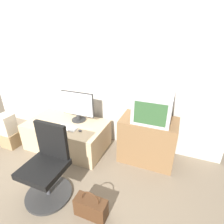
% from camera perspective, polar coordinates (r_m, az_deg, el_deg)
% --- Properties ---
extents(ground_plane, '(12.00, 12.00, 0.00)m').
position_cam_1_polar(ground_plane, '(2.60, -21.98, -21.23)').
color(ground_plane, '#7F705B').
extents(wall_back, '(4.40, 0.05, 2.60)m').
position_cam_1_polar(wall_back, '(2.94, -8.49, 14.98)').
color(wall_back, beige).
rests_on(wall_back, ground_plane).
extents(desk, '(1.29, 0.73, 0.45)m').
position_cam_1_polar(desk, '(3.03, -14.36, -7.21)').
color(desk, '#CCB289').
rests_on(desk, ground_plane).
extents(side_stand, '(0.79, 0.48, 0.68)m').
position_cam_1_polar(side_stand, '(2.66, 11.47, -8.93)').
color(side_stand, olive).
rests_on(side_stand, ground_plane).
extents(main_monitor, '(0.56, 0.23, 0.49)m').
position_cam_1_polar(main_monitor, '(2.84, -11.14, 1.81)').
color(main_monitor, '#2D2D2D').
rests_on(main_monitor, desk).
extents(keyboard, '(0.31, 0.13, 0.01)m').
position_cam_1_polar(keyboard, '(2.75, -14.42, -5.05)').
color(keyboard, white).
rests_on(keyboard, desk).
extents(mouse, '(0.06, 0.04, 0.03)m').
position_cam_1_polar(mouse, '(2.63, -10.35, -6.05)').
color(mouse, '#4C4C51').
rests_on(mouse, desk).
extents(crt_tv, '(0.49, 0.45, 0.38)m').
position_cam_1_polar(crt_tv, '(2.40, 13.25, 1.49)').
color(crt_tv, '#B7B7BC').
rests_on(crt_tv, side_stand).
extents(office_chair, '(0.54, 0.54, 0.89)m').
position_cam_1_polar(office_chair, '(2.23, -20.31, -16.93)').
color(office_chair, '#333333').
rests_on(office_chair, ground_plane).
extents(cardboard_box_lower, '(0.27, 0.24, 0.26)m').
position_cam_1_polar(cardboard_box_lower, '(3.46, -30.12, -7.65)').
color(cardboard_box_lower, '#A3845B').
rests_on(cardboard_box_lower, ground_plane).
extents(cardboard_box_upper, '(0.23, 0.22, 0.33)m').
position_cam_1_polar(cardboard_box_upper, '(3.33, -31.20, -3.41)').
color(cardboard_box_upper, beige).
rests_on(cardboard_box_upper, cardboard_box_lower).
extents(handbag, '(0.35, 0.15, 0.34)m').
position_cam_1_polar(handbag, '(2.11, -6.90, -28.47)').
color(handbag, '#4C2D19').
rests_on(handbag, ground_plane).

